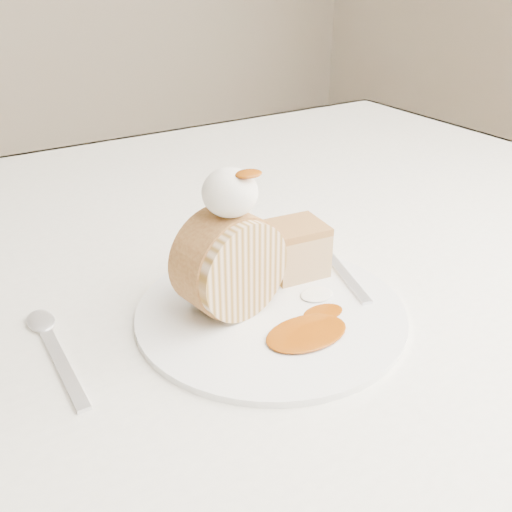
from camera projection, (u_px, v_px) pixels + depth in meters
table at (174, 311)px, 0.70m from camera, size 1.40×0.90×0.75m
plate at (271, 312)px, 0.53m from camera, size 0.28×0.28×0.01m
roulade_slice at (230, 264)px, 0.51m from camera, size 0.10×0.07×0.09m
cake_chunk at (296, 252)px, 0.58m from camera, size 0.06×0.06×0.05m
whipped_cream at (230, 193)px, 0.48m from camera, size 0.05×0.05×0.04m
caramel_drizzle at (248, 168)px, 0.46m from camera, size 0.02×0.02×0.01m
caramel_pool at (307, 333)px, 0.49m from camera, size 0.08×0.06×0.00m
fork at (345, 276)px, 0.58m from camera, size 0.06×0.15×0.00m
spoon at (64, 368)px, 0.46m from camera, size 0.02×0.14×0.00m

